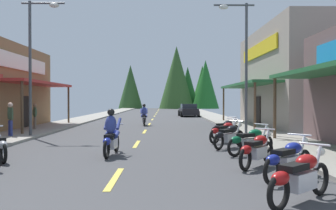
{
  "coord_description": "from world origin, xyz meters",
  "views": [
    {
      "loc": [
        1.18,
        -1.2,
        1.86
      ],
      "look_at": [
        1.48,
        32.9,
        1.35
      ],
      "focal_mm": 37.55,
      "sensor_mm": 36.0,
      "label": 1
    }
  ],
  "objects_px": {
    "pedestrian_by_shop": "(35,115)",
    "streetlamp_left": "(36,50)",
    "streetlamp_right": "(241,51)",
    "motorcycle_parked_right_4": "(229,135)",
    "motorcycle_parked_right_5": "(225,131)",
    "rider_cruising_lead": "(111,136)",
    "pedestrian_browsing": "(10,117)",
    "motorcycle_parked_right_0": "(300,176)",
    "parked_car_curbside": "(188,110)",
    "motorcycle_parked_right_3": "(250,141)",
    "motorcycle_parked_right_1": "(288,159)",
    "motorcycle_parked_right_2": "(257,149)",
    "rider_cruising_trailing": "(144,116)",
    "motorcycle_parked_right_6": "(225,128)"
  },
  "relations": [
    {
      "from": "motorcycle_parked_right_1",
      "to": "rider_cruising_lead",
      "type": "height_order",
      "value": "rider_cruising_lead"
    },
    {
      "from": "motorcycle_parked_right_0",
      "to": "pedestrian_browsing",
      "type": "relative_size",
      "value": 0.97
    },
    {
      "from": "motorcycle_parked_right_0",
      "to": "pedestrian_by_shop",
      "type": "bearing_deg",
      "value": 83.47
    },
    {
      "from": "motorcycle_parked_right_2",
      "to": "motorcycle_parked_right_5",
      "type": "xyz_separation_m",
      "value": [
        0.06,
        5.48,
        0.0
      ]
    },
    {
      "from": "parked_car_curbside",
      "to": "rider_cruising_trailing",
      "type": "bearing_deg",
      "value": 160.56
    },
    {
      "from": "rider_cruising_trailing",
      "to": "streetlamp_right",
      "type": "bearing_deg",
      "value": -147.52
    },
    {
      "from": "motorcycle_parked_right_5",
      "to": "pedestrian_browsing",
      "type": "xyz_separation_m",
      "value": [
        -10.05,
        1.83,
        0.52
      ]
    },
    {
      "from": "motorcycle_parked_right_1",
      "to": "motorcycle_parked_right_5",
      "type": "bearing_deg",
      "value": 49.66
    },
    {
      "from": "rider_cruising_trailing",
      "to": "rider_cruising_lead",
      "type": "bearing_deg",
      "value": 174.09
    },
    {
      "from": "motorcycle_parked_right_2",
      "to": "motorcycle_parked_right_5",
      "type": "relative_size",
      "value": 1.06
    },
    {
      "from": "motorcycle_parked_right_1",
      "to": "rider_cruising_trailing",
      "type": "distance_m",
      "value": 17.83
    },
    {
      "from": "motorcycle_parked_right_2",
      "to": "motorcycle_parked_right_6",
      "type": "relative_size",
      "value": 1.05
    },
    {
      "from": "rider_cruising_lead",
      "to": "rider_cruising_trailing",
      "type": "bearing_deg",
      "value": 2.67
    },
    {
      "from": "streetlamp_right",
      "to": "rider_cruising_lead",
      "type": "xyz_separation_m",
      "value": [
        -5.71,
        -6.53,
        -3.75
      ]
    },
    {
      "from": "streetlamp_right",
      "to": "motorcycle_parked_right_4",
      "type": "bearing_deg",
      "value": -107.12
    },
    {
      "from": "streetlamp_right",
      "to": "motorcycle_parked_right_2",
      "type": "bearing_deg",
      "value": -99.22
    },
    {
      "from": "motorcycle_parked_right_4",
      "to": "rider_cruising_lead",
      "type": "distance_m",
      "value": 4.62
    },
    {
      "from": "motorcycle_parked_right_0",
      "to": "motorcycle_parked_right_4",
      "type": "relative_size",
      "value": 1.01
    },
    {
      "from": "streetlamp_left",
      "to": "pedestrian_by_shop",
      "type": "bearing_deg",
      "value": 111.44
    },
    {
      "from": "motorcycle_parked_right_0",
      "to": "motorcycle_parked_right_1",
      "type": "bearing_deg",
      "value": 35.55
    },
    {
      "from": "motorcycle_parked_right_2",
      "to": "rider_cruising_trailing",
      "type": "distance_m",
      "value": 16.21
    },
    {
      "from": "motorcycle_parked_right_0",
      "to": "streetlamp_left",
      "type": "bearing_deg",
      "value": 87.25
    },
    {
      "from": "motorcycle_parked_right_6",
      "to": "rider_cruising_trailing",
      "type": "relative_size",
      "value": 0.77
    },
    {
      "from": "motorcycle_parked_right_1",
      "to": "motorcycle_parked_right_3",
      "type": "distance_m",
      "value": 3.7
    },
    {
      "from": "motorcycle_parked_right_5",
      "to": "rider_cruising_lead",
      "type": "distance_m",
      "value": 5.59
    },
    {
      "from": "pedestrian_by_shop",
      "to": "streetlamp_left",
      "type": "bearing_deg",
      "value": -95.21
    },
    {
      "from": "streetlamp_left",
      "to": "rider_cruising_lead",
      "type": "relative_size",
      "value": 3.12
    },
    {
      "from": "motorcycle_parked_right_0",
      "to": "rider_cruising_lead",
      "type": "bearing_deg",
      "value": 86.66
    },
    {
      "from": "streetlamp_right",
      "to": "motorcycle_parked_right_5",
      "type": "height_order",
      "value": "streetlamp_right"
    },
    {
      "from": "motorcycle_parked_right_1",
      "to": "parked_car_curbside",
      "type": "distance_m",
      "value": 31.06
    },
    {
      "from": "rider_cruising_trailing",
      "to": "pedestrian_browsing",
      "type": "height_order",
      "value": "pedestrian_browsing"
    },
    {
      "from": "pedestrian_by_shop",
      "to": "parked_car_curbside",
      "type": "bearing_deg",
      "value": 33.57
    },
    {
      "from": "motorcycle_parked_right_0",
      "to": "parked_car_curbside",
      "type": "distance_m",
      "value": 32.86
    },
    {
      "from": "pedestrian_by_shop",
      "to": "pedestrian_browsing",
      "type": "relative_size",
      "value": 0.95
    },
    {
      "from": "streetlamp_left",
      "to": "rider_cruising_trailing",
      "type": "bearing_deg",
      "value": 59.51
    },
    {
      "from": "streetlamp_left",
      "to": "streetlamp_right",
      "type": "bearing_deg",
      "value": 5.41
    },
    {
      "from": "streetlamp_right",
      "to": "motorcycle_parked_right_5",
      "type": "distance_m",
      "value": 5.14
    },
    {
      "from": "motorcycle_parked_right_4",
      "to": "pedestrian_browsing",
      "type": "relative_size",
      "value": 0.96
    },
    {
      "from": "motorcycle_parked_right_1",
      "to": "rider_cruising_lead",
      "type": "distance_m",
      "value": 5.87
    },
    {
      "from": "streetlamp_right",
      "to": "motorcycle_parked_right_2",
      "type": "relative_size",
      "value": 3.97
    },
    {
      "from": "motorcycle_parked_right_4",
      "to": "motorcycle_parked_right_6",
      "type": "xyz_separation_m",
      "value": [
        0.42,
        3.33,
        0.0
      ]
    },
    {
      "from": "rider_cruising_trailing",
      "to": "pedestrian_browsing",
      "type": "bearing_deg",
      "value": 139.89
    },
    {
      "from": "streetlamp_left",
      "to": "motorcycle_parked_right_6",
      "type": "xyz_separation_m",
      "value": [
        9.18,
        -0.43,
        -3.81
      ]
    },
    {
      "from": "motorcycle_parked_right_5",
      "to": "motorcycle_parked_right_3",
      "type": "bearing_deg",
      "value": -128.32
    },
    {
      "from": "motorcycle_parked_right_4",
      "to": "rider_cruising_trailing",
      "type": "distance_m",
      "value": 12.54
    },
    {
      "from": "motorcycle_parked_right_6",
      "to": "rider_cruising_lead",
      "type": "height_order",
      "value": "rider_cruising_lead"
    },
    {
      "from": "streetlamp_left",
      "to": "motorcycle_parked_right_3",
      "type": "xyz_separation_m",
      "value": [
        9.17,
        -5.47,
        -3.81
      ]
    },
    {
      "from": "motorcycle_parked_right_3",
      "to": "motorcycle_parked_right_4",
      "type": "relative_size",
      "value": 1.12
    },
    {
      "from": "motorcycle_parked_right_6",
      "to": "rider_cruising_lead",
      "type": "relative_size",
      "value": 0.77
    },
    {
      "from": "streetlamp_right",
      "to": "motorcycle_parked_right_6",
      "type": "distance_m",
      "value": 4.28
    }
  ]
}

